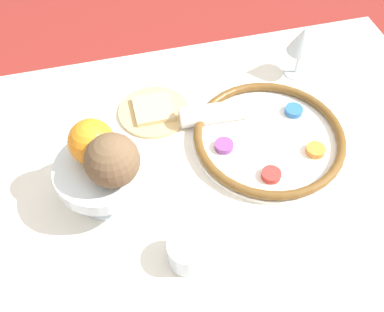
{
  "coord_description": "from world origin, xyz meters",
  "views": [
    {
      "loc": [
        0.18,
        0.56,
        1.5
      ],
      "look_at": [
        0.03,
        -0.0,
        0.76
      ],
      "focal_mm": 42.0,
      "sensor_mm": 36.0,
      "label": 1
    }
  ],
  "objects_px": {
    "fruit_stand": "(103,174)",
    "bread_plate": "(154,111)",
    "orange_fruit": "(91,141)",
    "wine_glass": "(303,41)",
    "coconut": "(112,160)",
    "seder_plate": "(269,137)",
    "cup_near": "(188,252)",
    "napkin_roll": "(214,113)"
  },
  "relations": [
    {
      "from": "coconut",
      "to": "napkin_roll",
      "type": "xyz_separation_m",
      "value": [
        -0.25,
        -0.18,
        -0.13
      ]
    },
    {
      "from": "napkin_roll",
      "to": "bread_plate",
      "type": "bearing_deg",
      "value": -24.4
    },
    {
      "from": "fruit_stand",
      "to": "orange_fruit",
      "type": "height_order",
      "value": "orange_fruit"
    },
    {
      "from": "fruit_stand",
      "to": "napkin_roll",
      "type": "distance_m",
      "value": 0.31
    },
    {
      "from": "fruit_stand",
      "to": "bread_plate",
      "type": "bearing_deg",
      "value": -123.31
    },
    {
      "from": "coconut",
      "to": "bread_plate",
      "type": "bearing_deg",
      "value": -115.16
    },
    {
      "from": "cup_near",
      "to": "seder_plate",
      "type": "bearing_deg",
      "value": -136.61
    },
    {
      "from": "wine_glass",
      "to": "napkin_roll",
      "type": "distance_m",
      "value": 0.28
    },
    {
      "from": "wine_glass",
      "to": "napkin_roll",
      "type": "bearing_deg",
      "value": 23.42
    },
    {
      "from": "wine_glass",
      "to": "coconut",
      "type": "xyz_separation_m",
      "value": [
        0.5,
        0.29,
        0.05
      ]
    },
    {
      "from": "seder_plate",
      "to": "fruit_stand",
      "type": "height_order",
      "value": "fruit_stand"
    },
    {
      "from": "seder_plate",
      "to": "wine_glass",
      "type": "relative_size",
      "value": 2.47
    },
    {
      "from": "napkin_roll",
      "to": "orange_fruit",
      "type": "bearing_deg",
      "value": 23.57
    },
    {
      "from": "fruit_stand",
      "to": "coconut",
      "type": "height_order",
      "value": "coconut"
    },
    {
      "from": "fruit_stand",
      "to": "orange_fruit",
      "type": "bearing_deg",
      "value": -76.62
    },
    {
      "from": "seder_plate",
      "to": "fruit_stand",
      "type": "bearing_deg",
      "value": 8.58
    },
    {
      "from": "seder_plate",
      "to": "cup_near",
      "type": "distance_m",
      "value": 0.34
    },
    {
      "from": "bread_plate",
      "to": "cup_near",
      "type": "height_order",
      "value": "cup_near"
    },
    {
      "from": "fruit_stand",
      "to": "napkin_roll",
      "type": "xyz_separation_m",
      "value": [
        -0.27,
        -0.15,
        -0.05
      ]
    },
    {
      "from": "wine_glass",
      "to": "cup_near",
      "type": "height_order",
      "value": "wine_glass"
    },
    {
      "from": "seder_plate",
      "to": "cup_near",
      "type": "relative_size",
      "value": 4.54
    },
    {
      "from": "orange_fruit",
      "to": "coconut",
      "type": "height_order",
      "value": "coconut"
    },
    {
      "from": "bread_plate",
      "to": "napkin_roll",
      "type": "relative_size",
      "value": 1.03
    },
    {
      "from": "seder_plate",
      "to": "cup_near",
      "type": "bearing_deg",
      "value": 43.39
    },
    {
      "from": "wine_glass",
      "to": "fruit_stand",
      "type": "bearing_deg",
      "value": 26.35
    },
    {
      "from": "orange_fruit",
      "to": "bread_plate",
      "type": "relative_size",
      "value": 0.52
    },
    {
      "from": "fruit_stand",
      "to": "bread_plate",
      "type": "xyz_separation_m",
      "value": [
        -0.14,
        -0.21,
        -0.07
      ]
    },
    {
      "from": "bread_plate",
      "to": "napkin_roll",
      "type": "bearing_deg",
      "value": 155.6
    },
    {
      "from": "bread_plate",
      "to": "napkin_roll",
      "type": "xyz_separation_m",
      "value": [
        -0.13,
        0.06,
        0.02
      ]
    },
    {
      "from": "bread_plate",
      "to": "napkin_roll",
      "type": "height_order",
      "value": "napkin_roll"
    },
    {
      "from": "bread_plate",
      "to": "fruit_stand",
      "type": "bearing_deg",
      "value": 56.69
    },
    {
      "from": "orange_fruit",
      "to": "bread_plate",
      "type": "distance_m",
      "value": 0.27
    },
    {
      "from": "coconut",
      "to": "napkin_roll",
      "type": "relative_size",
      "value": 0.61
    },
    {
      "from": "coconut",
      "to": "cup_near",
      "type": "distance_m",
      "value": 0.22
    },
    {
      "from": "seder_plate",
      "to": "bread_plate",
      "type": "relative_size",
      "value": 2.03
    },
    {
      "from": "fruit_stand",
      "to": "wine_glass",
      "type": "bearing_deg",
      "value": -153.65
    },
    {
      "from": "fruit_stand",
      "to": "bread_plate",
      "type": "height_order",
      "value": "fruit_stand"
    },
    {
      "from": "bread_plate",
      "to": "orange_fruit",
      "type": "bearing_deg",
      "value": 51.38
    },
    {
      "from": "orange_fruit",
      "to": "coconut",
      "type": "xyz_separation_m",
      "value": [
        -0.03,
        0.06,
        0.01
      ]
    },
    {
      "from": "seder_plate",
      "to": "coconut",
      "type": "distance_m",
      "value": 0.38
    },
    {
      "from": "orange_fruit",
      "to": "seder_plate",
      "type": "bearing_deg",
      "value": -175.86
    },
    {
      "from": "seder_plate",
      "to": "coconut",
      "type": "bearing_deg",
      "value": 14.23
    }
  ]
}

